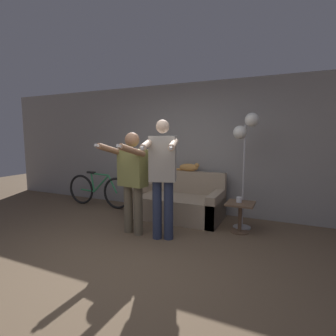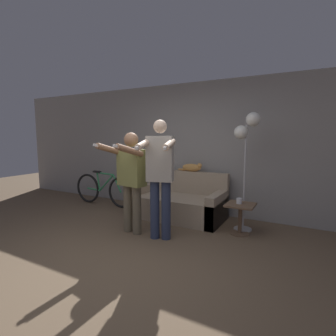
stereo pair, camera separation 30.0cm
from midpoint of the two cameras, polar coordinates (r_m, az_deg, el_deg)
ground_plane at (r=3.48m, az=-12.39°, el=-19.62°), size 16.00×16.00×0.00m
wall_back at (r=5.34m, az=3.75°, el=4.32°), size 10.00×0.05×2.60m
couch at (r=5.05m, az=0.32°, el=-7.67°), size 1.70×0.89×0.85m
person_left at (r=4.13m, az=-9.95°, el=-1.63°), size 0.59×0.72×1.60m
person_right at (r=3.84m, az=-3.44°, el=-1.00°), size 0.59×0.75×1.78m
cat at (r=5.18m, az=2.98°, el=0.15°), size 0.53×0.12×0.17m
floor_lamp at (r=4.42m, az=14.66°, el=6.67°), size 0.40×0.29×1.92m
side_table at (r=4.38m, az=13.53°, el=-9.12°), size 0.43×0.43×0.49m
cup at (r=4.35m, az=13.30°, el=-6.74°), size 0.09×0.09×0.09m
bicycle at (r=6.02m, az=-16.32°, el=-4.73°), size 1.65×0.07×0.76m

